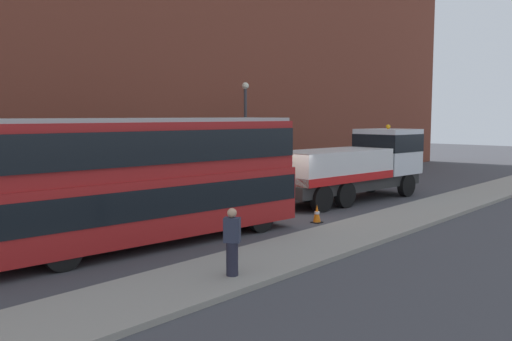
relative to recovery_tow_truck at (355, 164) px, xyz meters
The scene contains 8 objects.
ground_plane 6.23m from the recovery_tow_truck, behind, with size 120.00×120.00×0.00m, color #424247.
near_kerb 7.48m from the recovery_tow_truck, 145.05° to the right, with size 60.00×2.80×0.15m, color gray.
building_facade 11.41m from the recovery_tow_truck, 128.96° to the left, with size 60.00×1.50×16.00m.
recovery_tow_truck is the anchor object (origin of this frame).
double_decker_bus 12.48m from the recovery_tow_truck, behind, with size 11.20×3.67×4.06m.
pedestrian_onlooker 14.31m from the recovery_tow_truck, 160.88° to the right, with size 0.43×0.48×1.71m.
traffic_cone_near_bus 6.44m from the recovery_tow_truck, 161.97° to the right, with size 0.36×0.36×0.72m.
street_lamp 5.94m from the recovery_tow_truck, 113.94° to the left, with size 0.36×0.36×5.83m.
Camera 1 is at (-17.07, -13.97, 4.15)m, focal length 38.18 mm.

